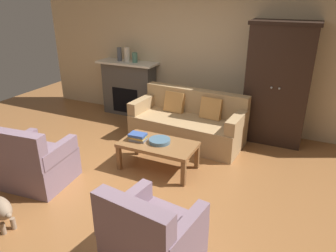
% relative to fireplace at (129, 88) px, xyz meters
% --- Properties ---
extents(ground_plane, '(9.60, 9.60, 0.00)m').
position_rel_fireplace_xyz_m(ground_plane, '(1.55, -2.30, -0.57)').
color(ground_plane, '#9E6638').
extents(back_wall, '(7.20, 0.10, 2.80)m').
position_rel_fireplace_xyz_m(back_wall, '(1.55, 0.25, 0.83)').
color(back_wall, beige).
rests_on(back_wall, ground).
extents(fireplace, '(1.26, 0.48, 1.12)m').
position_rel_fireplace_xyz_m(fireplace, '(0.00, 0.00, 0.00)').
color(fireplace, '#4C4947').
rests_on(fireplace, ground).
extents(armoire, '(1.06, 0.57, 2.02)m').
position_rel_fireplace_xyz_m(armoire, '(2.95, -0.08, 0.44)').
color(armoire, black).
rests_on(armoire, ground).
extents(couch, '(1.97, 0.97, 0.86)m').
position_rel_fireplace_xyz_m(couch, '(1.63, -0.73, -0.25)').
color(couch, tan).
rests_on(couch, ground).
extents(coffee_table, '(1.10, 0.60, 0.42)m').
position_rel_fireplace_xyz_m(coffee_table, '(1.60, -1.82, -0.20)').
color(coffee_table, olive).
rests_on(coffee_table, ground).
extents(fruit_bowl, '(0.31, 0.31, 0.06)m').
position_rel_fireplace_xyz_m(fruit_bowl, '(1.61, -1.80, -0.12)').
color(fruit_bowl, slate).
rests_on(fruit_bowl, coffee_table).
extents(book_stack, '(0.26, 0.19, 0.11)m').
position_rel_fireplace_xyz_m(book_stack, '(1.29, -1.86, -0.10)').
color(book_stack, gray).
rests_on(book_stack, coffee_table).
extents(mantel_vase_slate, '(0.09, 0.09, 0.27)m').
position_rel_fireplace_xyz_m(mantel_vase_slate, '(-0.18, -0.02, 0.69)').
color(mantel_vase_slate, '#565B66').
rests_on(mantel_vase_slate, fireplace).
extents(mantel_vase_cream, '(0.12, 0.12, 0.29)m').
position_rel_fireplace_xyz_m(mantel_vase_cream, '(0.00, -0.02, 0.70)').
color(mantel_vase_cream, beige).
rests_on(mantel_vase_cream, fireplace).
extents(mantel_vase_jade, '(0.11, 0.11, 0.20)m').
position_rel_fireplace_xyz_m(mantel_vase_jade, '(0.18, -0.02, 0.65)').
color(mantel_vase_jade, slate).
rests_on(mantel_vase_jade, fireplace).
extents(armchair_near_left, '(0.85, 0.85, 0.88)m').
position_rel_fireplace_xyz_m(armchair_near_left, '(0.32, -2.87, -0.25)').
color(armchair_near_left, gray).
rests_on(armchair_near_left, ground).
extents(armchair_near_right, '(0.87, 0.86, 0.88)m').
position_rel_fireplace_xyz_m(armchair_near_right, '(2.35, -3.46, -0.25)').
color(armchair_near_right, gray).
rests_on(armchair_near_right, ground).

